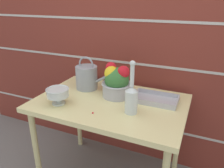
{
  "coord_description": "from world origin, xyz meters",
  "views": [
    {
      "loc": [
        0.6,
        -1.32,
        1.45
      ],
      "look_at": [
        0.0,
        0.04,
        0.86
      ],
      "focal_mm": 35.0,
      "sensor_mm": 36.0,
      "label": 1
    }
  ],
  "objects_px": {
    "watering_can": "(87,77)",
    "glass_decanter": "(131,97)",
    "crystal_pedestal_bowl": "(58,93)",
    "flower_planter": "(116,82)",
    "wire_tray": "(155,100)"
  },
  "relations": [
    {
      "from": "flower_planter",
      "to": "glass_decanter",
      "type": "distance_m",
      "value": 0.28
    },
    {
      "from": "watering_can",
      "to": "glass_decanter",
      "type": "bearing_deg",
      "value": -27.72
    },
    {
      "from": "glass_decanter",
      "to": "flower_planter",
      "type": "bearing_deg",
      "value": 133.16
    },
    {
      "from": "flower_planter",
      "to": "wire_tray",
      "type": "height_order",
      "value": "flower_planter"
    },
    {
      "from": "flower_planter",
      "to": "wire_tray",
      "type": "distance_m",
      "value": 0.32
    },
    {
      "from": "crystal_pedestal_bowl",
      "to": "flower_planter",
      "type": "bearing_deg",
      "value": 41.51
    },
    {
      "from": "watering_can",
      "to": "wire_tray",
      "type": "relative_size",
      "value": 1.0
    },
    {
      "from": "crystal_pedestal_bowl",
      "to": "flower_planter",
      "type": "height_order",
      "value": "flower_planter"
    },
    {
      "from": "crystal_pedestal_bowl",
      "to": "flower_planter",
      "type": "distance_m",
      "value": 0.44
    },
    {
      "from": "wire_tray",
      "to": "glass_decanter",
      "type": "bearing_deg",
      "value": -114.1
    },
    {
      "from": "crystal_pedestal_bowl",
      "to": "glass_decanter",
      "type": "bearing_deg",
      "value": 9.52
    },
    {
      "from": "watering_can",
      "to": "glass_decanter",
      "type": "height_order",
      "value": "glass_decanter"
    },
    {
      "from": "watering_can",
      "to": "crystal_pedestal_bowl",
      "type": "relative_size",
      "value": 1.98
    },
    {
      "from": "crystal_pedestal_bowl",
      "to": "watering_can",
      "type": "bearing_deg",
      "value": 82.25
    },
    {
      "from": "watering_can",
      "to": "wire_tray",
      "type": "distance_m",
      "value": 0.58
    }
  ]
}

